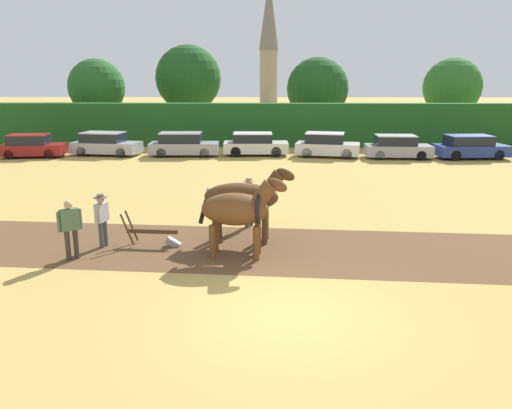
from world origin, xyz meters
TOP-DOWN VIEW (x-y plane):
  - ground_plane at (0.00, 0.00)m, footprint 240.00×240.00m
  - plowed_furrow_strip at (-5.61, 4.58)m, footprint 28.83×6.28m
  - hedgerow at (0.00, 27.26)m, footprint 71.84×1.44m
  - tree_far_left at (-14.49, 31.77)m, footprint 4.58×4.58m
  - tree_left at (-7.29, 34.29)m, footprint 5.63×5.63m
  - tree_center_left at (3.75, 33.16)m, footprint 5.17×5.17m
  - tree_center at (15.00, 33.23)m, footprint 4.77×4.77m
  - church_spire at (-0.24, 72.01)m, footprint 3.12×3.12m
  - draft_horse_lead_left at (-1.28, 3.55)m, footprint 2.57×1.10m
  - draft_horse_lead_right at (-1.17, 4.96)m, footprint 2.93×1.07m
  - plow at (-3.83, 4.45)m, footprint 1.80×0.49m
  - farmer_at_plow at (-5.42, 4.32)m, footprint 0.41×0.62m
  - farmer_beside_team at (-1.10, 6.52)m, footprint 0.47×0.52m
  - farmer_onlooker_left at (-5.95, 3.23)m, footprint 0.56×0.46m
  - parked_car_left at (-15.54, 21.55)m, footprint 4.07×2.15m
  - parked_car_center_left at (-11.07, 22.49)m, footprint 4.56×2.44m
  - parked_car_center at (-5.93, 22.28)m, footprint 4.46×1.92m
  - parked_car_center_right at (-1.28, 22.66)m, footprint 4.23×1.95m
  - parked_car_right at (3.35, 22.11)m, footprint 4.28×2.52m
  - parked_car_far_right at (7.73, 21.59)m, footprint 4.10×1.92m
  - parked_car_end_right at (12.30, 21.59)m, footprint 4.55×2.21m

SIDE VIEW (x-z plane):
  - ground_plane at x=0.00m, z-range 0.00..0.00m
  - plowed_furrow_strip at x=-5.61m, z-range 0.00..0.01m
  - plow at x=-3.83m, z-range -0.24..0.89m
  - parked_car_left at x=-15.54m, z-range -0.03..1.43m
  - parked_car_far_right at x=7.73m, z-range -0.03..1.43m
  - parked_car_end_right at x=12.30m, z-range -0.02..1.45m
  - parked_car_center_right at x=-1.28m, z-range -0.02..1.45m
  - parked_car_center_left at x=-11.07m, z-range -0.03..1.48m
  - parked_car_center at x=-5.93m, z-range -0.03..1.49m
  - parked_car_right at x=3.35m, z-range -0.03..1.52m
  - farmer_at_plow at x=-5.42m, z-range 0.13..1.76m
  - farmer_onlooker_left at x=-5.95m, z-range 0.14..1.85m
  - farmer_beside_team at x=-1.10m, z-range 0.15..1.85m
  - draft_horse_lead_left at x=-1.28m, z-range 0.20..2.58m
  - draft_horse_lead_right at x=-1.17m, z-range 0.20..2.61m
  - hedgerow at x=0.00m, z-range 0.00..3.14m
  - tree_center_left at x=3.75m, z-range 0.72..7.35m
  - tree_far_left at x=-14.49m, z-range 0.93..7.40m
  - tree_center at x=15.00m, z-range 0.89..7.47m
  - tree_left at x=-7.29m, z-range 1.02..8.73m
  - church_spire at x=-0.24m, z-range 0.47..20.72m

